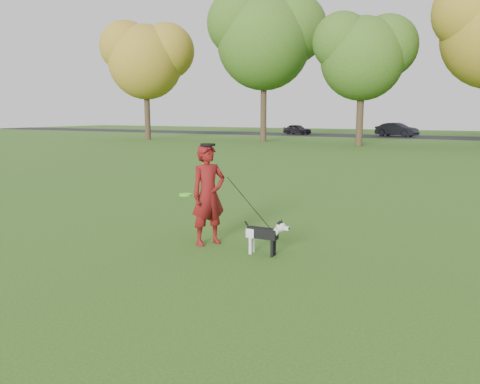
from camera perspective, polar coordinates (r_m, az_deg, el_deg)
The scene contains 8 objects.
ground at distance 8.50m, azimuth 0.73°, elevation -5.92°, with size 120.00×120.00×0.00m, color #285116.
road at distance 47.52m, azimuth 23.05°, elevation 6.13°, with size 120.00×7.00×0.02m, color black.
man at distance 8.11m, azimuth -3.87°, elevation -0.34°, with size 0.64×0.42×1.76m, color #5E0E0D.
dog at distance 7.57m, azimuth 3.18°, elevation -4.98°, with size 0.80×0.16×0.61m.
car_left at distance 50.53m, azimuth 6.99°, elevation 7.60°, with size 1.25×3.12×1.06m, color black.
car_mid at distance 47.93m, azimuth 18.56°, elevation 7.22°, with size 1.39×3.99×1.31m, color black.
man_held_items at distance 7.66m, azimuth 0.77°, elevation -1.10°, with size 1.79×0.36×1.36m.
tree_row at distance 34.16m, azimuth 19.43°, elevation 17.73°, with size 51.74×8.86×12.01m.
Camera 1 is at (3.67, -7.32, 2.28)m, focal length 35.00 mm.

